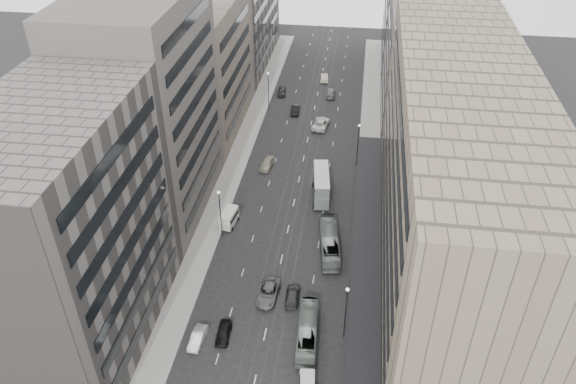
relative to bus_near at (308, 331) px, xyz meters
The scene contains 29 objects.
ground 8.08m from the bus_near, 131.69° to the left, with size 220.00×220.00×0.00m, color black.
sidewalk_right 43.98m from the bus_near, 81.23° to the left, with size 4.00×125.00×0.15m, color gray.
sidewalk_left 46.78m from the bus_near, 111.71° to the left, with size 4.00×125.00×0.15m, color gray.
department_store 25.30m from the bus_near, 40.80° to the left, with size 19.20×60.00×30.00m.
building_right_mid 61.10m from the bus_near, 74.38° to the left, with size 15.00×28.00×24.00m, color #554E49.
building_right_far 90.32m from the bus_near, 79.56° to the left, with size 15.00×32.00×28.00m, color #5B5652.
building_left_a 30.14m from the bus_near, behind, with size 15.00×28.00×30.00m, color #5B5652.
building_left_b 39.81m from the bus_near, 137.05° to the left, with size 15.00×26.00×34.00m, color #554E49.
building_left_c 59.50m from the bus_near, 117.29° to the left, with size 15.00×28.00×25.00m, color #766A5C.
building_left_d 89.97m from the bus_near, 107.51° to the left, with size 15.00×38.00×28.00m, color #5B5652.
lamp_right_near 5.92m from the bus_near, 12.15° to the left, with size 0.44×0.44×8.32m.
lamp_right_far 41.36m from the bus_near, 83.86° to the left, with size 0.44×0.44×8.32m.
lamp_left_near 23.70m from the bus_near, 129.88° to the left, with size 0.44×0.44×8.32m.
lamp_left_far 62.88m from the bus_near, 103.82° to the left, with size 0.44×0.44×8.32m.
bus_near is the anchor object (origin of this frame).
bus_far 16.92m from the bus_near, 85.43° to the left, with size 2.55×10.90×3.04m, color gray.
double_decker 30.11m from the bus_near, 92.02° to the left, with size 3.46×8.82×4.70m.
panel_van 25.32m from the bus_near, 124.93° to the left, with size 2.44×4.27×2.56m.
sedan_0 10.38m from the bus_near, behind, with size 1.64×4.07×1.39m, color black.
sedan_1 13.45m from the bus_near, behind, with size 1.43×4.09×1.35m, color beige.
sedan_2 8.71m from the bus_near, 133.22° to the left, with size 2.56×5.54×1.54m, color #59595C.
sedan_3 7.01m from the bus_near, 112.84° to the left, with size 1.85×4.55×1.32m, color #29292B.
sedan_4 39.69m from the bus_near, 106.78° to the left, with size 1.92×4.78×1.63m, color gray.
sedan_5 60.58m from the bus_near, 98.72° to the left, with size 1.61×4.62×1.52m, color black.
sedan_6 54.55m from the bus_near, 93.39° to the left, with size 2.84×6.15×1.71m, color silver.
sedan_7 69.14m from the bus_near, 92.00° to the left, with size 2.08×5.11×1.48m, color slate.
sedan_8 69.73m from the bus_near, 100.99° to the left, with size 1.77×4.40×1.50m, color black.
sedan_9 77.47m from the bus_near, 93.30° to the left, with size 1.64×4.70×1.55m, color beige.
pedestrian 4.93m from the bus_near, ahead, with size 0.75×0.49×2.05m, color black.
Camera 1 is at (9.24, -51.98, 54.56)m, focal length 35.00 mm.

